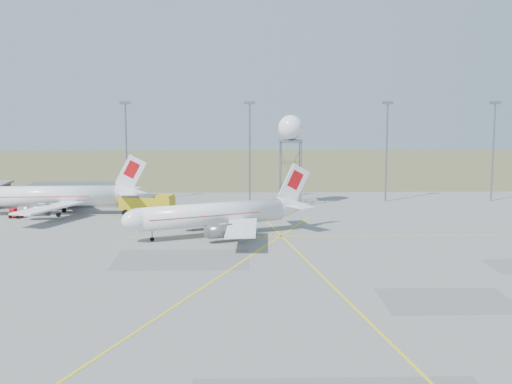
{
  "coord_description": "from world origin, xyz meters",
  "views": [
    {
      "loc": [
        -12.46,
        -78.53,
        22.06
      ],
      "look_at": [
        -9.39,
        40.0,
        5.63
      ],
      "focal_mm": 50.0,
      "sensor_mm": 36.0,
      "label": 1
    }
  ],
  "objects_px": {
    "radar_tower": "(290,155)",
    "fire_truck": "(148,205)",
    "airliner_far": "(54,196)",
    "airliner_main": "(216,215)",
    "baggage_tug": "(16,214)"
  },
  "relations": [
    {
      "from": "airliner_far",
      "to": "fire_truck",
      "type": "distance_m",
      "value": 17.57
    },
    {
      "from": "airliner_main",
      "to": "baggage_tug",
      "type": "bearing_deg",
      "value": -48.43
    },
    {
      "from": "airliner_main",
      "to": "baggage_tug",
      "type": "height_order",
      "value": "airliner_main"
    },
    {
      "from": "baggage_tug",
      "to": "airliner_main",
      "type": "bearing_deg",
      "value": -13.29
    },
    {
      "from": "radar_tower",
      "to": "fire_truck",
      "type": "bearing_deg",
      "value": -156.12
    },
    {
      "from": "radar_tower",
      "to": "fire_truck",
      "type": "distance_m",
      "value": 30.35
    },
    {
      "from": "fire_truck",
      "to": "airliner_far",
      "type": "bearing_deg",
      "value": -169.72
    },
    {
      "from": "radar_tower",
      "to": "fire_truck",
      "type": "xyz_separation_m",
      "value": [
        -26.73,
        -11.83,
        -8.14
      ]
    },
    {
      "from": "airliner_main",
      "to": "fire_truck",
      "type": "relative_size",
      "value": 2.93
    },
    {
      "from": "fire_truck",
      "to": "baggage_tug",
      "type": "xyz_separation_m",
      "value": [
        -23.44,
        -1.95,
        -1.24
      ]
    },
    {
      "from": "airliner_main",
      "to": "airliner_far",
      "type": "xyz_separation_m",
      "value": [
        -30.31,
        20.12,
        0.08
      ]
    },
    {
      "from": "airliner_far",
      "to": "radar_tower",
      "type": "xyz_separation_m",
      "value": [
        44.18,
        10.43,
        6.64
      ]
    },
    {
      "from": "airliner_main",
      "to": "airliner_far",
      "type": "height_order",
      "value": "airliner_far"
    },
    {
      "from": "airliner_main",
      "to": "airliner_far",
      "type": "distance_m",
      "value": 36.38
    },
    {
      "from": "fire_truck",
      "to": "baggage_tug",
      "type": "height_order",
      "value": "fire_truck"
    }
  ]
}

